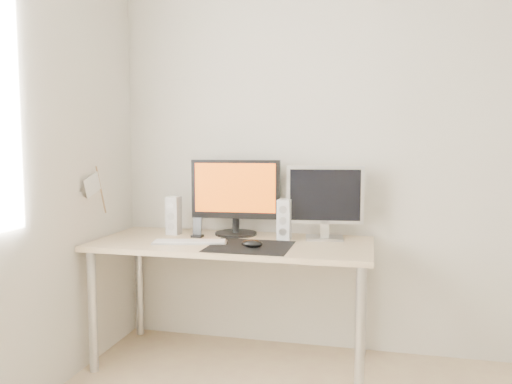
{
  "coord_description": "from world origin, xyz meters",
  "views": [
    {
      "loc": [
        -0.15,
        -1.37,
        1.29
      ],
      "look_at": [
        -0.82,
        1.49,
        1.01
      ],
      "focal_mm": 35.0,
      "sensor_mm": 36.0,
      "label": 1
    }
  ],
  "objects_px": {
    "second_monitor": "(325,199)",
    "speaker_right": "(284,220)",
    "mouse": "(252,244)",
    "keyboard": "(190,242)",
    "desk": "(233,254)",
    "phone_dock": "(197,231)",
    "speaker_left": "(174,215)",
    "main_monitor": "(236,194)"
  },
  "relations": [
    {
      "from": "second_monitor",
      "to": "speaker_right",
      "type": "bearing_deg",
      "value": -163.19
    },
    {
      "from": "mouse",
      "to": "keyboard",
      "type": "height_order",
      "value": "mouse"
    },
    {
      "from": "keyboard",
      "to": "desk",
      "type": "bearing_deg",
      "value": 26.49
    },
    {
      "from": "keyboard",
      "to": "speaker_right",
      "type": "bearing_deg",
      "value": 24.18
    },
    {
      "from": "second_monitor",
      "to": "phone_dock",
      "type": "height_order",
      "value": "second_monitor"
    },
    {
      "from": "mouse",
      "to": "keyboard",
      "type": "xyz_separation_m",
      "value": [
        -0.38,
        0.05,
        -0.02
      ]
    },
    {
      "from": "keyboard",
      "to": "phone_dock",
      "type": "height_order",
      "value": "phone_dock"
    },
    {
      "from": "speaker_right",
      "to": "phone_dock",
      "type": "xyz_separation_m",
      "value": [
        -0.53,
        -0.04,
        -0.08
      ]
    },
    {
      "from": "speaker_right",
      "to": "keyboard",
      "type": "distance_m",
      "value": 0.56
    },
    {
      "from": "desk",
      "to": "speaker_right",
      "type": "relative_size",
      "value": 6.72
    },
    {
      "from": "speaker_left",
      "to": "speaker_right",
      "type": "relative_size",
      "value": 1.0
    },
    {
      "from": "speaker_left",
      "to": "keyboard",
      "type": "bearing_deg",
      "value": -51.0
    },
    {
      "from": "desk",
      "to": "main_monitor",
      "type": "bearing_deg",
      "value": 100.08
    },
    {
      "from": "mouse",
      "to": "main_monitor",
      "type": "xyz_separation_m",
      "value": [
        -0.19,
        0.36,
        0.23
      ]
    },
    {
      "from": "mouse",
      "to": "second_monitor",
      "type": "relative_size",
      "value": 0.26
    },
    {
      "from": "main_monitor",
      "to": "keyboard",
      "type": "distance_m",
      "value": 0.44
    },
    {
      "from": "second_monitor",
      "to": "phone_dock",
      "type": "xyz_separation_m",
      "value": [
        -0.76,
        -0.11,
        -0.2
      ]
    },
    {
      "from": "speaker_left",
      "to": "desk",
      "type": "bearing_deg",
      "value": -18.11
    },
    {
      "from": "main_monitor",
      "to": "speaker_right",
      "type": "relative_size",
      "value": 2.32
    },
    {
      "from": "mouse",
      "to": "phone_dock",
      "type": "distance_m",
      "value": 0.46
    },
    {
      "from": "desk",
      "to": "second_monitor",
      "type": "bearing_deg",
      "value": 19.9
    },
    {
      "from": "speaker_right",
      "to": "keyboard",
      "type": "relative_size",
      "value": 0.55
    },
    {
      "from": "keyboard",
      "to": "phone_dock",
      "type": "distance_m",
      "value": 0.19
    },
    {
      "from": "speaker_left",
      "to": "phone_dock",
      "type": "distance_m",
      "value": 0.21
    },
    {
      "from": "second_monitor",
      "to": "phone_dock",
      "type": "bearing_deg",
      "value": -171.69
    },
    {
      "from": "mouse",
      "to": "speaker_right",
      "type": "relative_size",
      "value": 0.49
    },
    {
      "from": "mouse",
      "to": "desk",
      "type": "height_order",
      "value": "mouse"
    },
    {
      "from": "mouse",
      "to": "speaker_left",
      "type": "bearing_deg",
      "value": 152.83
    },
    {
      "from": "desk",
      "to": "speaker_left",
      "type": "relative_size",
      "value": 6.72
    },
    {
      "from": "desk",
      "to": "phone_dock",
      "type": "height_order",
      "value": "phone_dock"
    },
    {
      "from": "main_monitor",
      "to": "desk",
      "type": "bearing_deg",
      "value": -79.92
    },
    {
      "from": "keyboard",
      "to": "main_monitor",
      "type": "bearing_deg",
      "value": 59.11
    },
    {
      "from": "phone_dock",
      "to": "second_monitor",
      "type": "bearing_deg",
      "value": 8.31
    },
    {
      "from": "second_monitor",
      "to": "keyboard",
      "type": "bearing_deg",
      "value": -158.05
    },
    {
      "from": "desk",
      "to": "keyboard",
      "type": "xyz_separation_m",
      "value": [
        -0.22,
        -0.11,
        0.09
      ]
    },
    {
      "from": "speaker_left",
      "to": "second_monitor",
      "type": "bearing_deg",
      "value": 2.98
    },
    {
      "from": "main_monitor",
      "to": "second_monitor",
      "type": "bearing_deg",
      "value": -1.36
    },
    {
      "from": "mouse",
      "to": "second_monitor",
      "type": "xyz_separation_m",
      "value": [
        0.36,
        0.34,
        0.22
      ]
    },
    {
      "from": "second_monitor",
      "to": "keyboard",
      "type": "height_order",
      "value": "second_monitor"
    },
    {
      "from": "second_monitor",
      "to": "speaker_right",
      "type": "relative_size",
      "value": 1.9
    },
    {
      "from": "speaker_left",
      "to": "phone_dock",
      "type": "relative_size",
      "value": 2.0
    },
    {
      "from": "speaker_right",
      "to": "main_monitor",
      "type": "bearing_deg",
      "value": 165.46
    }
  ]
}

